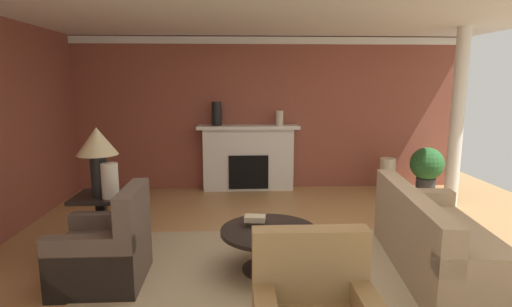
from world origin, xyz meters
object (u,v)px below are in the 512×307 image
at_px(vase_tall_corner, 387,175).
at_px(armchair_near_window, 106,253).
at_px(side_table, 102,221).
at_px(vase_on_side_table, 110,181).
at_px(coffee_table, 269,240).
at_px(potted_plant, 427,167).
at_px(table_lamp, 97,148).
at_px(vase_mantel_right, 280,118).
at_px(fireplace, 248,160).
at_px(sofa, 439,245).
at_px(vase_mantel_left, 217,114).

bearing_deg(vase_tall_corner, armchair_near_window, -141.57).
distance_m(side_table, vase_on_side_table, 0.53).
distance_m(coffee_table, potted_plant, 3.99).
distance_m(armchair_near_window, table_lamp, 1.16).
bearing_deg(vase_tall_corner, side_table, -149.55).
distance_m(coffee_table, table_lamp, 2.09).
xyz_separation_m(side_table, vase_mantel_right, (2.26, 2.68, 0.90)).
distance_m(fireplace, sofa, 3.83).
xyz_separation_m(vase_on_side_table, potted_plant, (4.59, 2.35, -0.40)).
distance_m(fireplace, armchair_near_window, 3.71).
relative_size(sofa, vase_mantel_left, 5.25).
height_order(vase_tall_corner, vase_mantel_right, vase_mantel_right).
bearing_deg(vase_on_side_table, table_lamp, 141.34).
height_order(sofa, table_lamp, table_lamp).
bearing_deg(vase_tall_corner, table_lamp, -149.55).
bearing_deg(armchair_near_window, sofa, 0.80).
bearing_deg(sofa, fireplace, 118.74).
bearing_deg(coffee_table, vase_tall_corner, 51.71).
bearing_deg(sofa, coffee_table, 175.79).
height_order(vase_on_side_table, vase_mantel_right, vase_mantel_right).
bearing_deg(potted_plant, vase_on_side_table, -152.88).
bearing_deg(vase_tall_corner, coffee_table, -128.29).
height_order(side_table, vase_mantel_right, vase_mantel_right).
bearing_deg(vase_mantel_right, side_table, -130.09).
relative_size(table_lamp, vase_tall_corner, 1.23).
bearing_deg(potted_plant, coffee_table, -136.91).
distance_m(sofa, vase_mantel_left, 4.21).
xyz_separation_m(sofa, vase_on_side_table, (-3.40, 0.50, 0.59)).
bearing_deg(armchair_near_window, vase_mantel_right, 58.88).
bearing_deg(table_lamp, vase_mantel_left, 66.64).
height_order(vase_mantel_right, potted_plant, vase_mantel_right).
xyz_separation_m(fireplace, armchair_near_window, (-1.47, -3.40, -0.25)).
relative_size(coffee_table, vase_on_side_table, 2.65).
relative_size(fireplace, vase_tall_corner, 2.94).
bearing_deg(fireplace, table_lamp, -122.02).
xyz_separation_m(vase_tall_corner, vase_mantel_left, (-2.98, 0.25, 1.07)).
relative_size(armchair_near_window, coffee_table, 0.95).
distance_m(side_table, vase_mantel_left, 3.08).
relative_size(armchair_near_window, vase_tall_corner, 1.55).
bearing_deg(vase_mantel_right, potted_plant, -10.36).
xyz_separation_m(vase_on_side_table, vase_mantel_right, (2.11, 2.80, 0.41)).
height_order(coffee_table, table_lamp, table_lamp).
relative_size(side_table, table_lamp, 0.93).
distance_m(fireplace, vase_on_side_table, 3.27).
height_order(sofa, vase_mantel_left, vase_mantel_left).
bearing_deg(vase_mantel_left, potted_plant, -7.22).
relative_size(armchair_near_window, vase_on_side_table, 2.51).
bearing_deg(vase_mantel_right, vase_mantel_left, 180.00).
distance_m(vase_mantel_left, potted_plant, 3.72).
height_order(side_table, vase_mantel_left, vase_mantel_left).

